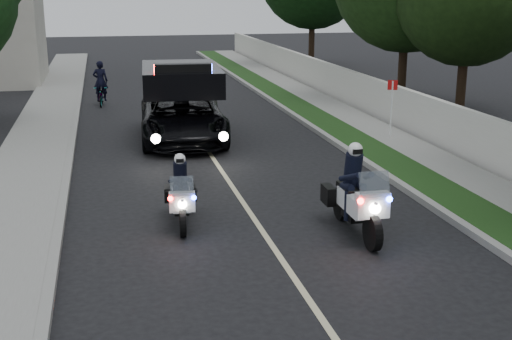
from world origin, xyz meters
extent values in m
plane|color=black|center=(0.00, 0.00, 0.00)|extent=(120.00, 120.00, 0.00)
cube|color=gray|center=(4.10, 10.00, 0.07)|extent=(0.20, 60.00, 0.15)
cube|color=#193814|center=(4.80, 10.00, 0.08)|extent=(1.20, 60.00, 0.16)
cube|color=gray|center=(6.10, 10.00, 0.08)|extent=(1.40, 60.00, 0.16)
cube|color=beige|center=(7.10, 10.00, 0.75)|extent=(0.22, 60.00, 1.50)
cube|color=gray|center=(-4.10, 10.00, 0.07)|extent=(0.20, 60.00, 0.15)
cube|color=gray|center=(-5.20, 10.00, 0.08)|extent=(2.00, 60.00, 0.16)
cube|color=#BFB78C|center=(0.00, 10.00, 0.00)|extent=(0.12, 50.00, 0.01)
imported|color=black|center=(-0.56, 10.46, 0.00)|extent=(3.02, 5.91, 2.80)
imported|color=black|center=(-3.13, 17.86, 0.00)|extent=(0.64, 1.61, 0.83)
imported|color=black|center=(-3.13, 17.86, 0.00)|extent=(0.65, 0.46, 1.69)
camera|label=1|loc=(-3.04, -11.15, 4.88)|focal=47.15mm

